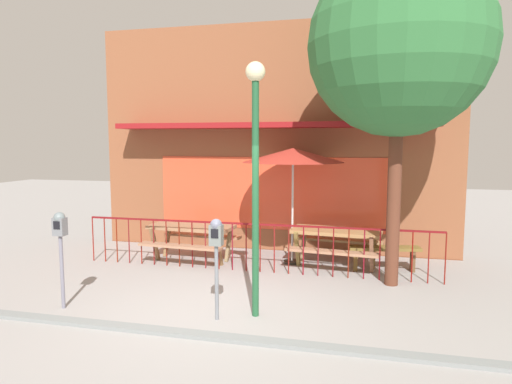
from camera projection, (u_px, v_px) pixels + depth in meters
ground at (219, 311)px, 6.86m from camera, size 40.00×40.00×0.00m
pub_storefront at (274, 139)px, 10.67m from camera, size 8.44×1.26×5.27m
patio_fence_front at (253, 239)px, 8.87m from camera, size 7.11×0.04×0.97m
picnic_table_left at (192, 233)px, 9.69m from camera, size 1.90×1.49×0.79m
picnic_table_right at (336, 238)px, 9.20m from camera, size 1.93×1.54×0.79m
patio_umbrella at (293, 156)px, 9.32m from camera, size 2.11×2.11×2.42m
patio_bench at (384, 253)px, 8.99m from camera, size 1.43×0.57×0.48m
parking_meter_near at (216, 242)px, 6.41m from camera, size 0.18×0.17×1.47m
parking_meter_far at (60, 234)px, 6.85m from camera, size 0.18×0.17×1.50m
street_tree at (399, 46)px, 7.66m from camera, size 3.12×3.12×5.74m
street_lamp at (255, 151)px, 6.40m from camera, size 0.28×0.28×3.66m
curb_edge at (197, 337)px, 5.95m from camera, size 11.81×0.20×0.11m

